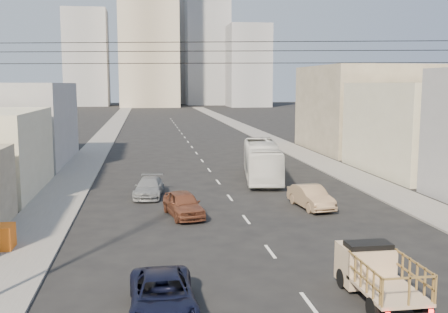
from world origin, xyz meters
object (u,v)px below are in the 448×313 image
object	(u,v)px
navy_pickup	(163,296)
sedan_tan	(311,197)
flatbed_pickup	(377,270)
sedan_grey	(149,187)
sedan_brown	(183,204)
city_bus	(262,161)

from	to	relation	value
navy_pickup	sedan_tan	size ratio (longest dim) A/B	1.11
sedan_tan	flatbed_pickup	bearing A→B (deg)	-105.40
flatbed_pickup	sedan_grey	size ratio (longest dim) A/B	0.97
flatbed_pickup	navy_pickup	size ratio (longest dim) A/B	0.91
sedan_brown	sedan_tan	world-z (taller)	sedan_brown
sedan_brown	sedan_grey	size ratio (longest dim) A/B	0.97
flatbed_pickup	sedan_tan	distance (m)	14.36
flatbed_pickup	city_bus	world-z (taller)	city_bus
navy_pickup	city_bus	world-z (taller)	city_bus
sedan_brown	sedan_grey	bearing A→B (deg)	97.48
city_bus	sedan_grey	size ratio (longest dim) A/B	2.45
flatbed_pickup	sedan_brown	distance (m)	14.65
sedan_tan	navy_pickup	bearing A→B (deg)	-131.85
city_bus	sedan_tan	world-z (taller)	city_bus
sedan_tan	sedan_grey	size ratio (longest dim) A/B	0.96
navy_pickup	sedan_tan	xyz separation A→B (m)	(9.95, 14.37, 0.05)
flatbed_pickup	navy_pickup	xyz separation A→B (m)	(-7.89, -0.16, -0.42)
city_bus	sedan_grey	xyz separation A→B (m)	(-9.41, -5.63, -0.89)
navy_pickup	sedan_grey	bearing A→B (deg)	89.91
navy_pickup	city_bus	xyz separation A→B (m)	(9.12, 24.96, 0.88)
navy_pickup	sedan_grey	distance (m)	19.33
city_bus	sedan_brown	xyz separation A→B (m)	(-7.42, -11.53, -0.80)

